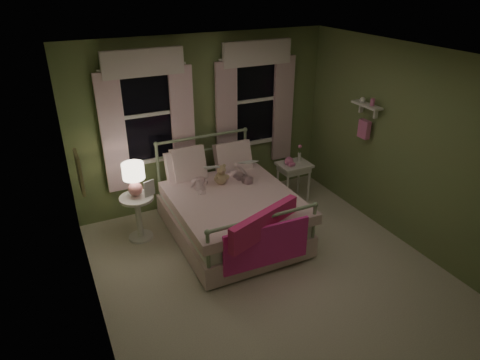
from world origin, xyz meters
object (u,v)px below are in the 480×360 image
child_left (198,165)px  nightstand_left (138,212)px  table_lamp (134,176)px  teddy_bear (221,176)px  child_right (234,159)px  bed (229,211)px  nightstand_right (294,169)px

child_left → nightstand_left: bearing=13.3°
table_lamp → teddy_bear: bearing=-8.6°
child_right → table_lamp: 1.44m
child_right → nightstand_left: child_right is taller
bed → child_right: bearing=56.6°
teddy_bear → bed: bearing=-91.2°
bed → table_lamp: (-1.16, 0.45, 0.58)m
child_right → nightstand_right: 1.12m
bed → child_left: child_left is taller
bed → child_left: 0.77m
bed → teddy_bear: size_ratio=6.59×
bed → child_right: size_ratio=2.76×
bed → teddy_bear: (0.01, 0.27, 0.42)m
nightstand_left → child_left: bearing=-1.1°
child_left → teddy_bear: 0.36m
teddy_bear → nightstand_left: size_ratio=0.48×
teddy_bear → nightstand_left: (-1.16, 0.18, -0.37)m
table_lamp → nightstand_right: bearing=0.2°
bed → child_right: child_right is taller
teddy_bear → nightstand_right: teddy_bear is taller
table_lamp → nightstand_right: size_ratio=0.72×
bed → nightstand_left: bearing=158.8°
nightstand_right → child_right: bearing=-178.5°
bed → table_lamp: bearing=158.8°
child_left → nightstand_left: size_ratio=1.16×
child_left → table_lamp: (-0.88, 0.02, 0.01)m
bed → child_left: size_ratio=2.69×
table_lamp → nightstand_right: 2.53m
bed → nightstand_right: size_ratio=3.18×
child_right → teddy_bear: bearing=19.0°
teddy_bear → table_lamp: bearing=171.4°
nightstand_right → teddy_bear: bearing=-172.1°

